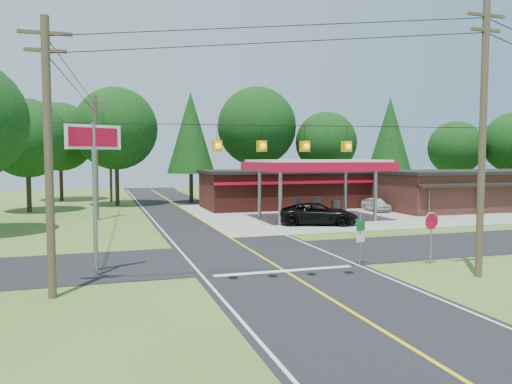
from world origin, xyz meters
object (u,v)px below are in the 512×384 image
object	(u,v)px
sedan_car	(376,204)
big_stop_sign	(94,163)
suv_car	(318,214)
gas_canopy	(316,167)
octagonal_stop_sign	(432,225)

from	to	relation	value
sedan_car	big_stop_sign	xyz separation A→B (m)	(-25.00, -19.01, 4.18)
suv_car	big_stop_sign	bearing A→B (deg)	147.21
gas_canopy	sedan_car	size ratio (longest dim) A/B	2.80
sedan_car	big_stop_sign	distance (m)	31.68
octagonal_stop_sign	big_stop_sign	bearing A→B (deg)	170.68
gas_canopy	big_stop_sign	world-z (taller)	big_stop_sign
gas_canopy	octagonal_stop_sign	world-z (taller)	gas_canopy
big_stop_sign	gas_canopy	bearing A→B (deg)	41.44
suv_car	sedan_car	bearing A→B (deg)	-32.42
gas_canopy	big_stop_sign	distance (m)	22.68
big_stop_sign	suv_car	bearing A→B (deg)	37.12
suv_car	big_stop_sign	size ratio (longest dim) A/B	0.89
octagonal_stop_sign	suv_car	bearing A→B (deg)	86.56
sedan_car	big_stop_sign	bearing A→B (deg)	-139.70
gas_canopy	suv_car	world-z (taller)	gas_canopy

